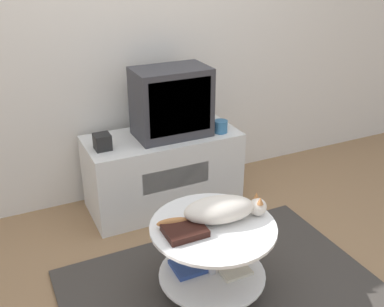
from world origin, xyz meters
name	(u,v)px	position (x,y,z in m)	size (l,w,h in m)	color
ground_plane	(227,297)	(0.00, 0.00, 0.00)	(12.00, 12.00, 0.00)	#93704C
wall_back	(132,23)	(0.00, 1.43, 1.30)	(8.00, 0.05, 2.60)	silver
rug	(227,296)	(0.00, 0.00, 0.01)	(1.74, 1.27, 0.02)	#3D3833
tv_stand	(163,170)	(0.07, 1.09, 0.28)	(1.10, 0.50, 0.56)	silver
tv	(171,102)	(0.14, 1.07, 0.80)	(0.52, 0.32, 0.49)	#333338
speaker	(102,142)	(-0.38, 1.04, 0.62)	(0.11, 0.11, 0.11)	black
mug	(221,127)	(0.47, 0.96, 0.61)	(0.10, 0.10, 0.09)	teal
coffee_table	(212,250)	(-0.07, 0.07, 0.30)	(0.67, 0.67, 0.44)	#B2B2B7
dvd_box	(185,231)	(-0.23, 0.06, 0.48)	(0.21, 0.17, 0.04)	black
cat	(221,210)	(0.00, 0.09, 0.53)	(0.60, 0.26, 0.13)	silver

